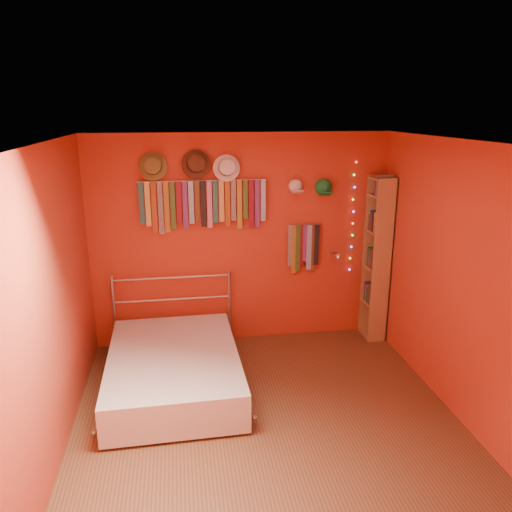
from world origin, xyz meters
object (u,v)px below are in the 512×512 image
bed (174,369)px  bookshelf (380,258)px  tie_rack (203,203)px  reading_lamp (337,256)px

bed → bookshelf: bearing=17.5°
tie_rack → reading_lamp: size_ratio=4.38×
tie_rack → reading_lamp: tie_rack is taller
tie_rack → bed: tie_rack is taller
reading_lamp → bookshelf: size_ratio=0.17×
tie_rack → reading_lamp: 1.69m
reading_lamp → bed: (-1.94, -0.80, -0.87)m
bookshelf → bed: size_ratio=1.05×
tie_rack → reading_lamp: bearing=-7.0°
tie_rack → reading_lamp: (1.55, -0.19, -0.65)m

